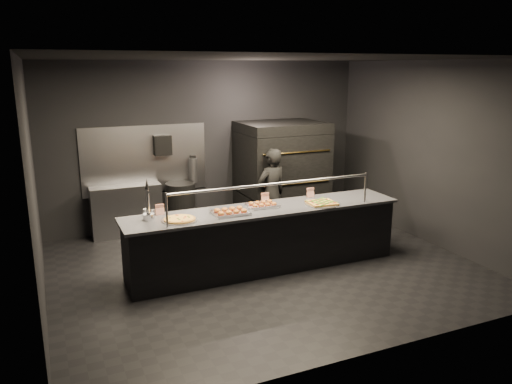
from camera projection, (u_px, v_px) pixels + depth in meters
room at (262, 168)px, 7.05m from camera, size 6.04×6.00×3.00m
service_counter at (265, 238)px, 7.26m from camera, size 4.10×0.78×1.37m
pizza_oven at (281, 173)px, 9.30m from camera, size 1.50×1.23×1.91m
prep_shelf at (127, 211)px, 8.71m from camera, size 1.20×0.35×0.90m
towel_dispenser at (162, 145)px, 8.77m from camera, size 0.30×0.20×0.35m
fire_extinguisher at (193, 170)px, 9.12m from camera, size 0.14×0.14×0.51m
beer_tap at (148, 208)px, 6.56m from camera, size 0.15×0.21×0.57m
round_pizza at (180, 219)px, 6.57m from camera, size 0.48×0.48×0.03m
slider_tray_a at (231, 212)px, 6.86m from camera, size 0.50×0.38×0.08m
slider_tray_b at (263, 205)px, 7.23m from camera, size 0.51×0.44×0.07m
square_pizza at (322, 203)px, 7.35m from camera, size 0.50×0.50×0.05m
condiment_jar at (148, 213)px, 6.76m from camera, size 0.16×0.06×0.10m
tent_cards at (248, 199)px, 7.33m from camera, size 2.48×0.04×0.15m
trash_bin at (181, 207)px, 8.99m from camera, size 0.52×0.52×0.87m
worker at (272, 194)px, 8.51m from camera, size 0.65×0.50×1.57m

